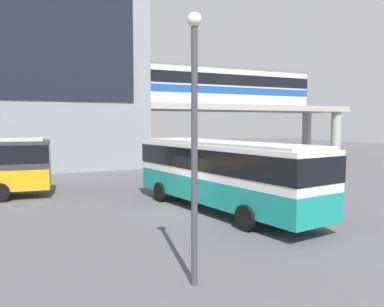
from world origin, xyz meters
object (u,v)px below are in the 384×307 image
Objects in this scene: bicycle_blue at (243,161)px; pedestrian_by_bike_rack at (204,165)px; train at (208,86)px; bicycle_red at (304,161)px; bus_main at (222,168)px; bicycle_brown at (269,160)px; bicycle_orange at (201,165)px.

pedestrian_by_bike_rack reaches higher than bicycle_blue.
train is 12.30m from bicycle_red.
bus_main is (-9.89, -20.47, -5.91)m from train.
pedestrian_by_bike_rack is (-6.78, -5.07, 0.47)m from bicycle_blue.
bus_main is at bearing -125.40° from bicycle_blue.
bicycle_blue is (-2.82, 0.26, 0.00)m from bicycle_brown.
bicycle_brown is (14.39, 16.00, -1.63)m from bus_main.
bus_main is 12.24m from pedestrian_by_bike_rack.
pedestrian_by_bike_rack is at bearing 66.89° from bus_main.
bicycle_orange is 5.34m from bicycle_blue.
bicycle_brown is 2.84m from bicycle_blue.
train is 9.99m from bicycle_orange.
bicycle_blue is at bearing 14.56° from bicycle_orange.
train is 13.22× the size of bicycle_red.
bus_main is 6.68× the size of bicycle_orange.
bicycle_blue is (5.16, 1.34, 0.00)m from bicycle_orange.
bicycle_orange is 4.09m from pedestrian_by_bike_rack.
bicycle_orange is at bearing 66.51° from pedestrian_by_bike_rack.
bicycle_blue is at bearing -68.33° from train.
bus_main is 20.03m from bicycle_blue.
bicycle_red is 12.75m from pedestrian_by_bike_rack.
train is 14.18× the size of bicycle_brown.
bus_main is at bearing -115.79° from train.
bicycle_blue is (1.67, -4.20, -7.54)m from train.
bicycle_red is at bearing -41.27° from train.
pedestrian_by_bike_rack is at bearing -153.45° from bicycle_brown.
train is at bearing 57.78° from bicycle_orange.
train is at bearing 61.12° from pedestrian_by_bike_rack.
bicycle_brown is 0.95× the size of pedestrian_by_bike_rack.
bicycle_red is at bearing 12.96° from pedestrian_by_bike_rack.
bicycle_orange is 1.01× the size of bicycle_brown.
bus_main is at bearing -113.20° from bicycle_orange.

